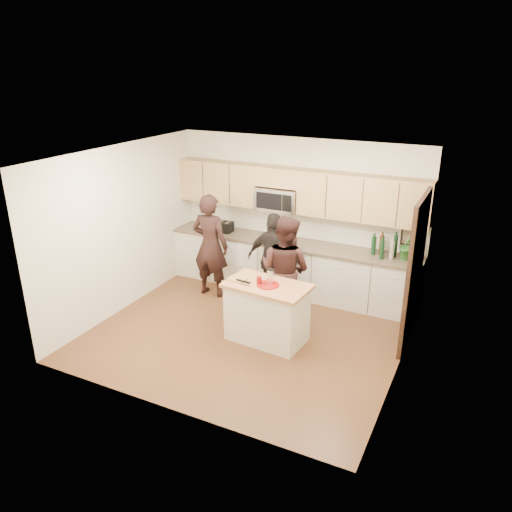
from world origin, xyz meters
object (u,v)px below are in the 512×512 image
at_px(island, 267,312).
at_px(woman_center, 285,270).
at_px(toaster, 225,227).
at_px(woman_right, 274,260).
at_px(woman_left, 210,246).

height_order(island, woman_center, woman_center).
xyz_separation_m(toaster, woman_center, (1.66, -1.06, -0.16)).
bearing_deg(toaster, woman_right, -23.49).
bearing_deg(toaster, woman_center, -32.47).
height_order(toaster, woman_center, woman_center).
bearing_deg(woman_center, woman_right, -42.15).
xyz_separation_m(island, toaster, (-1.66, 1.70, 0.58)).
bearing_deg(woman_left, woman_right, -172.68).
bearing_deg(toaster, woman_left, -80.98).
relative_size(island, toaster, 4.44).
distance_m(island, toaster, 2.45).
bearing_deg(island, woman_center, 94.51).
xyz_separation_m(woman_center, woman_right, (-0.42, 0.52, -0.08)).
bearing_deg(woman_left, woman_center, 166.26).
distance_m(island, woman_center, 0.77).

